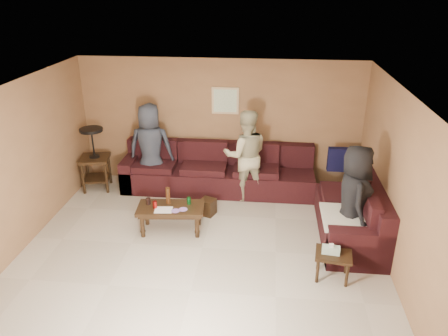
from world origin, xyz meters
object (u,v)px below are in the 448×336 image
(coffee_table, at_px, (170,210))
(person_right, at_px, (354,199))
(sectional_sofa, at_px, (259,189))
(end_table_left, at_px, (95,158))
(waste_bin, at_px, (208,207))
(person_middle, at_px, (246,155))
(side_table_right, at_px, (333,256))
(person_left, at_px, (151,148))

(coffee_table, xyz_separation_m, person_right, (2.84, -0.17, 0.46))
(sectional_sofa, relative_size, end_table_left, 3.72)
(waste_bin, bearing_deg, person_right, -18.42)
(coffee_table, bearing_deg, person_middle, 49.77)
(end_table_left, bearing_deg, sectional_sofa, -6.41)
(sectional_sofa, distance_m, end_table_left, 3.24)
(end_table_left, bearing_deg, waste_bin, -19.34)
(sectional_sofa, xyz_separation_m, end_table_left, (-3.21, 0.36, 0.33))
(sectional_sofa, bearing_deg, waste_bin, -152.40)
(coffee_table, relative_size, side_table_right, 2.04)
(waste_bin, height_order, person_right, person_right)
(side_table_right, height_order, person_middle, person_middle)
(person_left, relative_size, person_right, 1.04)
(end_table_left, bearing_deg, person_left, 5.17)
(person_left, bearing_deg, waste_bin, 138.64)
(side_table_right, xyz_separation_m, waste_bin, (-1.96, 1.59, -0.21))
(end_table_left, height_order, waste_bin, end_table_left)
(side_table_right, xyz_separation_m, person_middle, (-1.35, 2.34, 0.50))
(end_table_left, height_order, person_right, person_right)
(person_middle, xyz_separation_m, person_right, (1.70, -1.51, -0.02))
(person_left, xyz_separation_m, person_middle, (1.84, -0.17, -0.01))
(end_table_left, xyz_separation_m, person_middle, (2.94, -0.07, 0.21))
(side_table_right, bearing_deg, person_left, 141.76)
(person_middle, height_order, person_right, person_middle)
(person_left, xyz_separation_m, person_right, (3.54, -1.69, -0.03))
(coffee_table, distance_m, person_right, 2.88)
(sectional_sofa, height_order, side_table_right, sectional_sofa)
(coffee_table, height_order, side_table_right, coffee_table)
(end_table_left, distance_m, side_table_right, 4.93)
(sectional_sofa, bearing_deg, person_right, -40.45)
(sectional_sofa, distance_m, person_right, 1.96)
(coffee_table, bearing_deg, waste_bin, 48.87)
(person_middle, bearing_deg, side_table_right, 110.29)
(waste_bin, relative_size, person_middle, 0.17)
(end_table_left, height_order, person_middle, person_middle)
(side_table_right, bearing_deg, person_middle, 119.98)
(waste_bin, bearing_deg, sectional_sofa, 27.60)
(side_table_right, bearing_deg, waste_bin, 140.90)
(coffee_table, relative_size, person_middle, 0.65)
(coffee_table, bearing_deg, side_table_right, -21.73)
(waste_bin, relative_size, person_right, 0.17)
(end_table_left, distance_m, person_right, 4.91)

